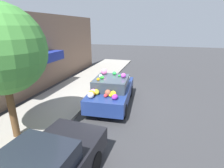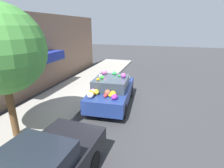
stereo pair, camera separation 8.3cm
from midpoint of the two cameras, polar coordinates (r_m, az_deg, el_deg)
name	(u,v)px [view 2 (the right image)]	position (r m, az deg, el deg)	size (l,w,h in m)	color
ground_plane	(110,104)	(9.44, -0.24, -6.51)	(60.00, 60.00, 0.00)	#38383A
sidewalk_curb	(66,97)	(10.46, -14.57, -4.18)	(24.00, 3.20, 0.13)	#9E998E
building_facade	(29,56)	(11.16, -25.39, 8.31)	(18.00, 1.20, 4.74)	#846651
street_tree	(0,50)	(6.61, -32.46, 9.35)	(2.88, 2.88, 4.58)	brown
fire_hydrant	(92,86)	(10.77, -6.23, -0.68)	(0.20, 0.20, 0.70)	gold
art_car	(112,91)	(9.06, 0.16, -2.15)	(4.25, 2.13, 1.83)	navy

